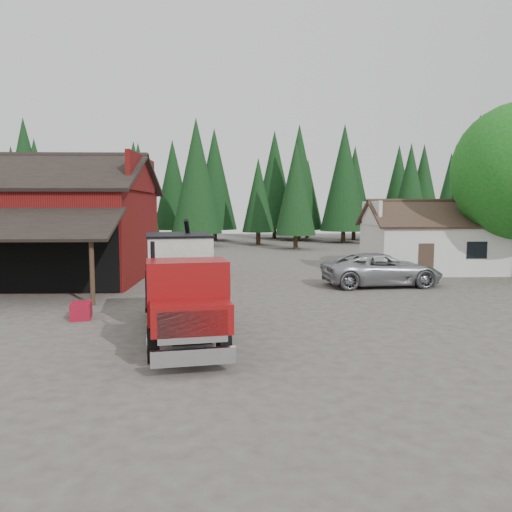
{
  "coord_description": "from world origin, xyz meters",
  "views": [
    {
      "loc": [
        0.65,
        -18.79,
        4.09
      ],
      "look_at": [
        1.35,
        4.73,
        1.8
      ],
      "focal_mm": 35.0,
      "sensor_mm": 36.0,
      "label": 1
    }
  ],
  "objects": [
    {
      "name": "near_pine_b",
      "position": [
        6.0,
        30.0,
        5.89
      ],
      "size": [
        3.96,
        3.96,
        10.4
      ],
      "color": "#382619",
      "rests_on": "ground"
    },
    {
      "name": "conifer_backdrop",
      "position": [
        0.0,
        42.0,
        0.0
      ],
      "size": [
        76.0,
        16.0,
        16.0
      ],
      "primitive_type": null,
      "color": "black",
      "rests_on": "ground"
    },
    {
      "name": "red_barn",
      "position": [
        -11.0,
        9.9,
        2.69
      ],
      "size": [
        12.8,
        13.63,
        7.18
      ],
      "color": "maroon",
      "rests_on": "ground"
    },
    {
      "name": "feed_truck",
      "position": [
        -1.26,
        -2.97,
        1.73
      ],
      "size": [
        3.64,
        8.45,
        3.7
      ],
      "rotation": [
        0.0,
        0.0,
        0.18
      ],
      "color": "black",
      "rests_on": "ground"
    },
    {
      "name": "silver_car",
      "position": [
        8.0,
        6.87,
        0.86
      ],
      "size": [
        6.43,
        3.46,
        1.72
      ],
      "primitive_type": "imported",
      "rotation": [
        0.0,
        0.0,
        1.67
      ],
      "color": "#9EA0A5",
      "rests_on": "ground"
    },
    {
      "name": "equip_box",
      "position": [
        -5.27,
        -0.48,
        0.3
      ],
      "size": [
        0.91,
        1.22,
        0.6
      ],
      "primitive_type": "cube",
      "rotation": [
        0.0,
        0.0,
        0.2
      ],
      "color": "maroon",
      "rests_on": "ground"
    },
    {
      "name": "near_pine_c",
      "position": [
        22.0,
        26.0,
        6.89
      ],
      "size": [
        4.84,
        4.84,
        12.4
      ],
      "color": "#382619",
      "rests_on": "ground"
    },
    {
      "name": "farmhouse",
      "position": [
        13.0,
        13.0,
        1.67
      ],
      "size": [
        8.6,
        6.42,
        4.65
      ],
      "color": "silver",
      "rests_on": "ground"
    },
    {
      "name": "ground",
      "position": [
        0.0,
        0.0,
        0.0
      ],
      "size": [
        120.0,
        120.0,
        0.0
      ],
      "primitive_type": "plane",
      "color": "#474038",
      "rests_on": "ground"
    },
    {
      "name": "near_pine_d",
      "position": [
        -4.0,
        34.0,
        7.39
      ],
      "size": [
        5.28,
        5.28,
        13.4
      ],
      "color": "#382619",
      "rests_on": "ground"
    }
  ]
}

